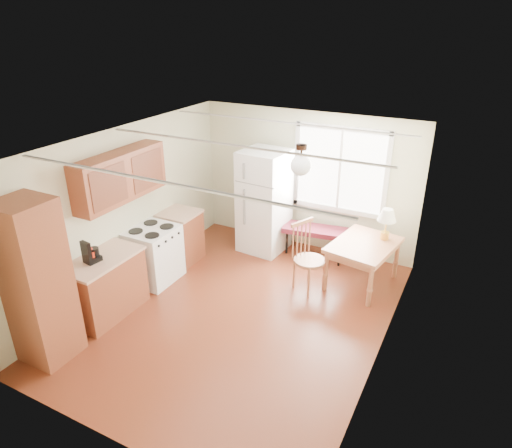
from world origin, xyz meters
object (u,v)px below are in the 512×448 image
Objects in this scene: refrigerator at (264,201)px; chair at (305,250)px; dining_table at (364,249)px; bench at (316,231)px.

refrigerator reaches higher than chair.
dining_table is at bearing 55.43° from chair.
chair is (0.20, -1.04, 0.16)m from bench.
chair reaches higher than dining_table.
dining_table reaches higher than bench.
dining_table is at bearing -7.42° from refrigerator.
dining_table is 0.92m from chair.
refrigerator is 1.68× the size of chair.
bench is 0.95× the size of dining_table.
refrigerator is 1.48m from chair.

